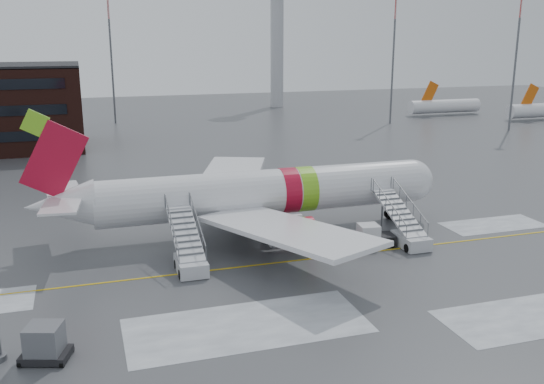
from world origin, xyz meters
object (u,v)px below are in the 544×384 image
object	(u,v)px
airstair_aft	(189,255)
pushback_tug	(373,236)
airstair_fwd	(407,231)
airliner	(254,194)
uld_container	(45,344)

from	to	relation	value
airstair_aft	pushback_tug	world-z (taller)	airstair_aft
airstair_fwd	pushback_tug	xyz separation A→B (m)	(-2.77, 0.50, -0.28)
airliner	pushback_tug	world-z (taller)	airliner
pushback_tug	uld_container	xyz separation A→B (m)	(-24.17, -10.81, 0.13)
pushback_tug	uld_container	distance (m)	26.47
airliner	airstair_aft	world-z (taller)	airliner
airliner	airstair_aft	distance (m)	9.69
airstair_fwd	pushback_tug	size ratio (longest dim) A/B	2.36
airstair_fwd	airstair_aft	distance (m)	17.62
airliner	pushback_tug	bearing A→B (deg)	-36.70
airstair_aft	pushback_tug	xyz separation A→B (m)	(14.85, 0.50, -0.28)
airstair_aft	uld_container	bearing A→B (deg)	-132.10
airliner	uld_container	xyz separation A→B (m)	(-16.07, -16.85, -2.51)
airstair_aft	airstair_fwd	bearing A→B (deg)	0.00
pushback_tug	uld_container	bearing A→B (deg)	-155.90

